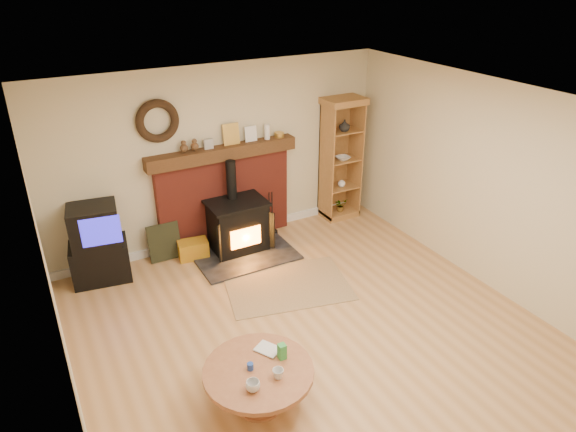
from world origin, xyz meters
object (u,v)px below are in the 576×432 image
wood_stove (238,227)px  coffee_table (259,376)px  tv_unit (98,245)px  curio_cabinet (340,159)px

wood_stove → coffee_table: 2.96m
coffee_table → wood_stove: bearing=69.8°
wood_stove → coffee_table: bearing=-110.2°
tv_unit → coffee_table: tv_unit is taller
curio_cabinet → coffee_table: curio_cabinet is taller
curio_cabinet → tv_unit: bearing=-178.7°
tv_unit → curio_cabinet: curio_cabinet is taller
wood_stove → curio_cabinet: curio_cabinet is taller
tv_unit → coffee_table: bearing=-73.7°
wood_stove → tv_unit: wood_stove is taller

